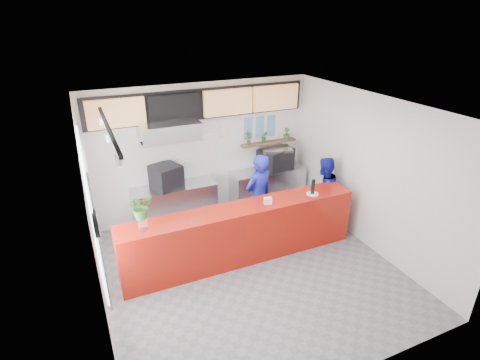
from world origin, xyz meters
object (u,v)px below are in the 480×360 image
object	(u,v)px
service_counter	(242,233)
panini_oven	(166,177)
staff_center	(259,197)
espresso_machine	(276,159)
pepper_mill	(313,187)
staff_right	(323,192)

from	to	relation	value
service_counter	panini_oven	xyz separation A→B (m)	(-0.94, 1.80, 0.60)
panini_oven	staff_center	xyz separation A→B (m)	(1.58, -1.21, -0.24)
espresso_machine	pepper_mill	xyz separation A→B (m)	(-0.22, -1.87, 0.11)
service_counter	espresso_machine	world-z (taller)	espresso_machine
espresso_machine	service_counter	bearing A→B (deg)	-150.63
service_counter	panini_oven	size ratio (longest dim) A/B	8.15
espresso_machine	staff_center	world-z (taller)	staff_center
espresso_machine	pepper_mill	world-z (taller)	pepper_mill
staff_right	pepper_mill	world-z (taller)	staff_right
service_counter	espresso_machine	xyz separation A→B (m)	(1.69, 1.80, 0.60)
panini_oven	pepper_mill	bearing A→B (deg)	-56.75
staff_center	staff_right	world-z (taller)	staff_center
service_counter	pepper_mill	bearing A→B (deg)	-2.83
panini_oven	staff_right	size ratio (longest dim) A/B	0.35
panini_oven	pepper_mill	xyz separation A→B (m)	(2.41, -1.87, 0.11)
staff_center	staff_right	xyz separation A→B (m)	(1.49, -0.13, -0.13)
panini_oven	staff_right	bearing A→B (deg)	-42.33
pepper_mill	staff_center	bearing A→B (deg)	141.21
staff_center	service_counter	bearing A→B (deg)	26.77
service_counter	staff_right	xyz separation A→B (m)	(2.13, 0.47, 0.23)
staff_center	pepper_mill	bearing A→B (deg)	125.24
service_counter	panini_oven	distance (m)	2.12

